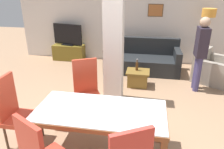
# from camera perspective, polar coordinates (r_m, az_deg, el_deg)

# --- Properties ---
(back_wall) EXTENTS (7.20, 0.09, 2.70)m
(back_wall) POSITION_cam_1_polar(r_m,az_deg,el_deg) (6.89, 5.10, 14.44)
(back_wall) COLOR silver
(back_wall) RESTS_ON ground_plane
(divider_pillar) EXTENTS (0.38, 0.32, 2.70)m
(divider_pillar) POSITION_cam_1_polar(r_m,az_deg,el_deg) (4.34, 0.45, 9.72)
(divider_pillar) COLOR silver
(divider_pillar) RESTS_ON ground_plane
(dining_table) EXTENTS (1.81, 0.88, 0.72)m
(dining_table) POSITION_cam_1_polar(r_m,az_deg,el_deg) (3.11, -3.03, -11.40)
(dining_table) COLOR brown
(dining_table) RESTS_ON ground_plane
(dining_chair_far_left) EXTENTS (0.62, 0.62, 1.11)m
(dining_chair_far_left) POSITION_cam_1_polar(r_m,az_deg,el_deg) (3.94, -6.58, -3.78)
(dining_chair_far_left) COLOR #C34028
(dining_chair_far_left) RESTS_ON ground_plane
(dining_chair_head_left) EXTENTS (0.46, 0.46, 1.11)m
(dining_chair_head_left) POSITION_cam_1_polar(r_m,az_deg,el_deg) (3.60, -24.00, -8.46)
(dining_chair_head_left) COLOR #C6402A
(dining_chair_head_left) RESTS_ON ground_plane
(sofa) EXTENTS (2.06, 0.93, 0.90)m
(sofa) POSITION_cam_1_polar(r_m,az_deg,el_deg) (6.29, 7.81, 3.66)
(sofa) COLOR #222527
(sofa) RESTS_ON ground_plane
(armchair) EXTENTS (1.20, 1.22, 0.77)m
(armchair) POSITION_cam_1_polar(r_m,az_deg,el_deg) (6.14, 24.78, 1.01)
(armchair) COLOR gray
(armchair) RESTS_ON ground_plane
(coffee_table) EXTENTS (0.55, 0.46, 0.38)m
(coffee_table) POSITION_cam_1_polar(r_m,az_deg,el_deg) (5.35, 6.72, -0.90)
(coffee_table) COLOR brown
(coffee_table) RESTS_ON ground_plane
(bottle) EXTENTS (0.06, 0.06, 0.29)m
(bottle) POSITION_cam_1_polar(r_m,az_deg,el_deg) (5.28, 6.52, 2.23)
(bottle) COLOR #4C2D14
(bottle) RESTS_ON coffee_table
(tv_stand) EXTENTS (1.00, 0.40, 0.49)m
(tv_stand) POSITION_cam_1_polar(r_m,az_deg,el_deg) (7.31, -11.18, 5.70)
(tv_stand) COLOR brown
(tv_stand) RESTS_ON ground_plane
(tv_screen) EXTENTS (0.99, 0.28, 0.67)m
(tv_screen) POSITION_cam_1_polar(r_m,az_deg,el_deg) (7.17, -11.53, 10.09)
(tv_screen) COLOR black
(tv_screen) RESTS_ON tv_stand
(floor_lamp) EXTENTS (0.36, 0.36, 1.72)m
(floor_lamp) POSITION_cam_1_polar(r_m,az_deg,el_deg) (6.60, 23.81, 13.25)
(floor_lamp) COLOR #B7B7BC
(floor_lamp) RESTS_ON ground_plane
(standing_person) EXTENTS (0.23, 0.39, 1.68)m
(standing_person) POSITION_cam_1_polar(r_m,az_deg,el_deg) (5.24, 22.16, 6.03)
(standing_person) COLOR #413B69
(standing_person) RESTS_ON ground_plane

